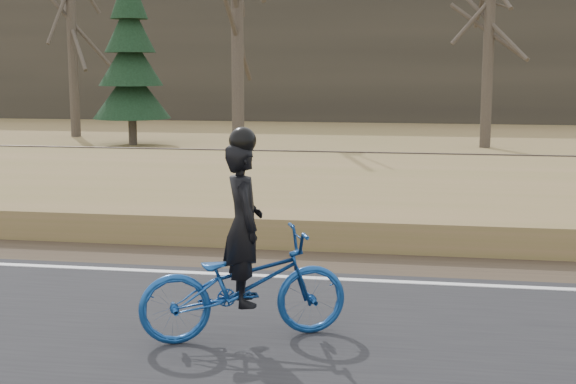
# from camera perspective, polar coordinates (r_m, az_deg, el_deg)

# --- Properties ---
(ground) EXTENTS (120.00, 120.00, 0.00)m
(ground) POSITION_cam_1_polar(r_m,az_deg,el_deg) (10.64, -13.29, -5.95)
(ground) COLOR olive
(ground) RESTS_ON ground
(edge_line) EXTENTS (120.00, 0.12, 0.01)m
(edge_line) POSITION_cam_1_polar(r_m,az_deg,el_deg) (10.80, -12.89, -5.35)
(edge_line) COLOR silver
(edge_line) RESTS_ON road
(shoulder) EXTENTS (120.00, 1.60, 0.04)m
(shoulder) POSITION_cam_1_polar(r_m,az_deg,el_deg) (11.71, -11.02, -4.38)
(shoulder) COLOR #473A2B
(shoulder) RESTS_ON ground
(embankment) EXTENTS (120.00, 5.00, 0.44)m
(embankment) POSITION_cam_1_polar(r_m,az_deg,el_deg) (14.46, -6.90, -0.91)
(embankment) COLOR olive
(embankment) RESTS_ON ground
(ballast) EXTENTS (120.00, 3.00, 0.45)m
(ballast) POSITION_cam_1_polar(r_m,az_deg,el_deg) (18.09, -3.51, 1.17)
(ballast) COLOR slate
(ballast) RESTS_ON ground
(railroad) EXTENTS (120.00, 2.40, 0.29)m
(railroad) POSITION_cam_1_polar(r_m,az_deg,el_deg) (18.05, -3.52, 2.12)
(railroad) COLOR black
(railroad) RESTS_ON ballast
(treeline_backdrop) EXTENTS (120.00, 4.00, 6.00)m
(treeline_backdrop) POSITION_cam_1_polar(r_m,az_deg,el_deg) (39.66, 3.71, 9.50)
(treeline_backdrop) COLOR #383328
(treeline_backdrop) RESTS_ON ground
(cyclist) EXTENTS (2.15, 1.46, 2.07)m
(cyclist) POSITION_cam_1_polar(r_m,az_deg,el_deg) (7.81, -3.16, -5.77)
(cyclist) COLOR navy
(cyclist) RESTS_ON road
(bare_tree_left) EXTENTS (0.36, 0.36, 8.79)m
(bare_tree_left) POSITION_cam_1_polar(r_m,az_deg,el_deg) (31.28, -15.16, 11.87)
(bare_tree_left) COLOR #4B4337
(bare_tree_left) RESTS_ON ground
(bare_tree_near_left) EXTENTS (0.36, 0.36, 7.00)m
(bare_tree_near_left) POSITION_cam_1_polar(r_m,az_deg,el_deg) (23.52, -3.63, 11.00)
(bare_tree_near_left) COLOR #4B4337
(bare_tree_near_left) RESTS_ON ground
(bare_tree_center) EXTENTS (0.36, 0.36, 8.07)m
(bare_tree_center) POSITION_cam_1_polar(r_m,az_deg,el_deg) (27.03, 14.14, 11.63)
(bare_tree_center) COLOR #4B4337
(bare_tree_center) RESTS_ON ground
(conifer) EXTENTS (2.60, 2.60, 5.93)m
(conifer) POSITION_cam_1_polar(r_m,az_deg,el_deg) (27.64, -11.14, 9.12)
(conifer) COLOR #4B4337
(conifer) RESTS_ON ground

